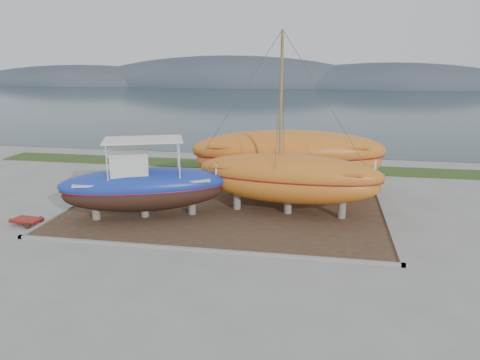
% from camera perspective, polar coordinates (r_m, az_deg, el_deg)
% --- Properties ---
extents(ground, '(140.00, 140.00, 0.00)m').
position_cam_1_polar(ground, '(23.85, -3.79, -6.70)').
color(ground, gray).
rests_on(ground, ground).
extents(dirt_patch, '(18.00, 12.00, 0.06)m').
position_cam_1_polar(dirt_patch, '(27.50, -1.78, -3.63)').
color(dirt_patch, '#422D1E').
rests_on(dirt_patch, ground).
extents(curb_frame, '(18.60, 12.60, 0.15)m').
position_cam_1_polar(curb_frame, '(27.48, -1.78, -3.55)').
color(curb_frame, gray).
rests_on(curb_frame, ground).
extents(grass_strip, '(44.00, 3.00, 0.08)m').
position_cam_1_polar(grass_strip, '(38.40, 1.79, 1.75)').
color(grass_strip, '#284219').
rests_on(grass_strip, ground).
extents(sea, '(260.00, 100.00, 0.04)m').
position_cam_1_polar(sea, '(92.07, 6.89, 9.31)').
color(sea, '#1C3239').
rests_on(sea, ground).
extents(mountain_ridge, '(200.00, 36.00, 20.00)m').
position_cam_1_polar(mountain_ridge, '(146.86, 8.27, 11.30)').
color(mountain_ridge, '#333D49').
rests_on(mountain_ridge, ground).
extents(blue_caique, '(9.54, 5.79, 4.38)m').
position_cam_1_polar(blue_caique, '(26.18, -11.73, 0.17)').
color(blue_caique, '#1C37AE').
rests_on(blue_caique, dirt_patch).
extents(white_dinghy, '(4.33, 2.59, 1.22)m').
position_cam_1_polar(white_dinghy, '(30.32, -16.02, -1.18)').
color(white_dinghy, silver).
rests_on(white_dinghy, dirt_patch).
extents(orange_sailboat, '(10.68, 3.97, 10.04)m').
position_cam_1_polar(orange_sailboat, '(25.78, 6.12, 6.60)').
color(orange_sailboat, '#C7691E').
rests_on(orange_sailboat, dirt_patch).
extents(orange_bare_hull, '(12.78, 5.34, 4.06)m').
position_cam_1_polar(orange_bare_hull, '(30.19, 5.88, 2.04)').
color(orange_bare_hull, '#C7691E').
rests_on(orange_bare_hull, dirt_patch).
extents(red_trailer, '(2.40, 1.41, 0.32)m').
position_cam_1_polar(red_trailer, '(27.62, -24.55, -4.65)').
color(red_trailer, maroon).
rests_on(red_trailer, ground).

